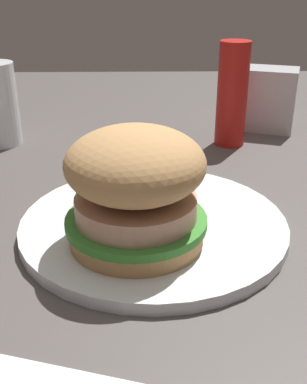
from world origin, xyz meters
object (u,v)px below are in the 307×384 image
at_px(plate, 153,224).
at_px(fries_pile, 153,187).
at_px(napkin_dispenser, 266,99).
at_px(ketchup_bottle, 232,95).
at_px(sandwich, 136,187).

bearing_deg(plate, fries_pile, -90.29).
bearing_deg(napkin_dispenser, plate, -101.03).
distance_m(plate, ketchup_bottle, 0.29).
xyz_separation_m(plate, napkin_dispenser, (-0.19, -0.33, 0.04)).
relative_size(fries_pile, ketchup_bottle, 0.74).
bearing_deg(fries_pile, napkin_dispenser, -125.79).
height_order(plate, ketchup_bottle, ketchup_bottle).
bearing_deg(fries_pile, ketchup_bottle, -122.23).
relative_size(sandwich, ketchup_bottle, 0.86).
relative_size(plate, ketchup_bottle, 1.78).
bearing_deg(ketchup_bottle, napkin_dispenser, -133.63).
bearing_deg(plate, napkin_dispenser, -119.78).
distance_m(fries_pile, napkin_dispenser, 0.32).
relative_size(sandwich, fries_pile, 1.17).
bearing_deg(plate, ketchup_bottle, -114.87).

